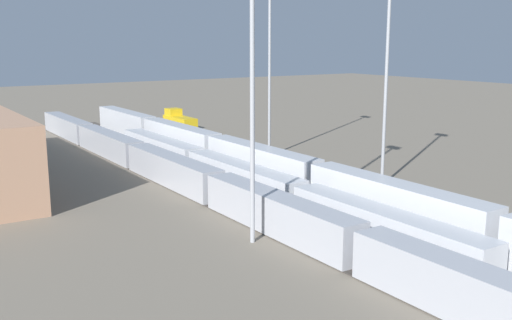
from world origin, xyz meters
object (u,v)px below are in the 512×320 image
light_mast_1 (252,26)px  light_mast_2 (270,31)px  train_on_track_2 (260,165)px  train_on_track_0 (179,124)px  train_on_track_4 (172,170)px  light_mast_0 (387,52)px  train_on_track_3 (242,179)px

light_mast_1 → light_mast_2: bearing=-36.5°
train_on_track_2 → light_mast_1: light_mast_1 is taller
train_on_track_0 → train_on_track_4: (-38.75, 20.00, -0.14)m
light_mast_1 → light_mast_0: bearing=-70.1°
train_on_track_0 → light_mast_1: light_mast_1 is taller
train_on_track_2 → train_on_track_4: train_on_track_2 is taller
train_on_track_3 → light_mast_2: (19.33, -17.35, 18.42)m
train_on_track_0 → train_on_track_2: 45.94m
train_on_track_4 → light_mast_1: light_mast_1 is taller
train_on_track_3 → light_mast_2: bearing=-41.9°
train_on_track_2 → train_on_track_4: bearing=58.7°
train_on_track_0 → light_mast_2: 34.37m
train_on_track_0 → train_on_track_3: 50.61m
train_on_track_3 → train_on_track_4: 10.82m
light_mast_0 → train_on_track_0: bearing=3.3°
train_on_track_4 → light_mast_0: 31.87m
train_on_track_2 → light_mast_2: (15.82, -12.35, 17.82)m
light_mast_2 → train_on_track_0: bearing=4.6°
train_on_track_2 → train_on_track_4: 11.72m
train_on_track_0 → light_mast_1: size_ratio=0.31×
train_on_track_3 → train_on_track_4: size_ratio=0.60×
train_on_track_3 → light_mast_0: (-5.92, -18.16, 15.44)m
train_on_track_0 → train_on_track_2: same height
train_on_track_2 → train_on_track_4: (6.09, 10.00, -0.60)m
train_on_track_4 → light_mast_1: bearing=172.0°
train_on_track_2 → light_mast_1: bearing=144.7°
train_on_track_0 → train_on_track_4: bearing=152.7°
train_on_track_2 → train_on_track_3: size_ratio=1.68×
train_on_track_3 → train_on_track_4: same height
light_mast_1 → light_mast_2: light_mast_2 is taller
train_on_track_2 → light_mast_0: light_mast_0 is taller
train_on_track_0 → train_on_track_2: (-44.83, 10.00, 0.46)m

